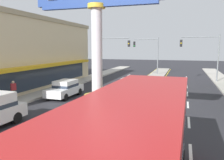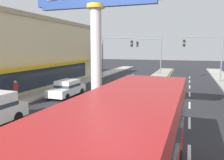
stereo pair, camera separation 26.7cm
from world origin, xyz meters
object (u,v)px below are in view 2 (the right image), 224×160
Objects in this scene: traffic_light_right_side at (207,50)px; pedestrian_near_kerb at (16,89)px; traffic_light_left_side at (113,49)px; district_sign at (96,56)px; sedan_near_left_lane at (67,88)px; storefront_left at (4,53)px; traffic_light_median_far at (152,50)px.

pedestrian_near_kerb is (-15.44, -16.94, -3.12)m from traffic_light_right_side.
traffic_light_left_side is 3.71× the size of pedestrian_near_kerb.
traffic_light_left_side is (-6.49, 21.76, 0.18)m from district_sign.
traffic_light_left_side reaches higher than sedan_near_left_lane.
storefront_left is 22.60m from traffic_light_median_far.
traffic_light_left_side is at bearing 82.04° from pedestrian_near_kerb.
district_sign reaches higher than traffic_light_left_side.
district_sign is 1.84× the size of sedan_near_left_lane.
pedestrian_near_kerb is at bearing -128.78° from sedan_near_left_lane.
traffic_light_left_side is at bearing 57.86° from storefront_left.
storefront_left is 4.04× the size of traffic_light_median_far.
pedestrian_near_kerb is at bearing 155.20° from district_sign.
storefront_left reaches higher than traffic_light_right_side.
storefront_left is at bearing -149.85° from traffic_light_right_side.
traffic_light_left_side and traffic_light_right_side have the same top height.
traffic_light_median_far is at bearing 76.75° from sedan_near_left_lane.
traffic_light_right_side is at bearing -37.47° from traffic_light_median_far.
traffic_light_left_side is 1.00× the size of traffic_light_median_far.
sedan_near_left_lane is (-4.64, -19.69, -3.41)m from traffic_light_median_far.
traffic_light_right_side is at bearing 30.15° from storefront_left.
storefront_left reaches higher than sedan_near_left_lane.
district_sign is 17.08m from storefront_left.
storefront_left is at bearing 171.55° from sedan_near_left_lane.
traffic_light_right_side reaches higher than sedan_near_left_lane.
storefront_left is 4.04× the size of traffic_light_left_side.
traffic_light_left_side is 1.44× the size of sedan_near_left_lane.
district_sign is 10.29m from pedestrian_near_kerb.
storefront_left is at bearing -122.14° from traffic_light_left_side.
storefront_left is 24.42m from traffic_light_right_side.
traffic_light_right_side is 1.44× the size of sedan_near_left_lane.
traffic_light_right_side is (12.98, -0.68, 0.00)m from traffic_light_left_side.
pedestrian_near_kerb is at bearing -39.50° from storefront_left.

